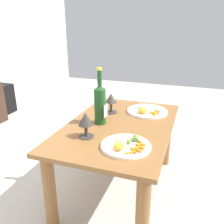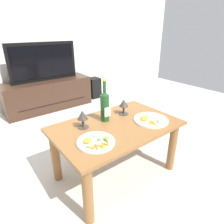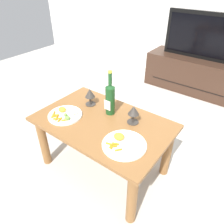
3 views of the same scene
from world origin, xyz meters
TOP-DOWN VIEW (x-y plane):
  - ground_plane at (0.00, 0.00)m, footprint 6.40×6.40m
  - back_wall at (0.00, 2.22)m, footprint 6.40×0.10m
  - dining_table at (0.00, 0.00)m, footprint 1.02×0.65m
  - tv_stand at (0.12, 1.89)m, footprint 1.34×0.46m
  - tv_screen at (0.12, 1.89)m, footprint 1.02×0.05m
  - floor_speaker at (1.00, 1.89)m, footprint 0.21×0.21m
  - wine_bottle at (-0.02, 0.12)m, footprint 0.07×0.08m
  - goblet_left at (-0.24, 0.13)m, footprint 0.09×0.09m
  - goblet_right at (0.19, 0.13)m, footprint 0.09×0.09m
  - dinner_plate_left at (-0.28, -0.12)m, footprint 0.27×0.27m
  - dinner_plate_right at (0.27, -0.12)m, footprint 0.29×0.29m

SIDE VIEW (x-z plane):
  - ground_plane at x=0.00m, z-range 0.00..0.00m
  - floor_speaker at x=1.00m, z-range 0.00..0.37m
  - tv_stand at x=0.12m, z-range 0.00..0.47m
  - dining_table at x=0.00m, z-range 0.15..0.64m
  - dinner_plate_right at x=0.27m, z-range 0.48..0.53m
  - dinner_plate_left at x=-0.28m, z-range 0.48..0.53m
  - goblet_right at x=0.19m, z-range 0.52..0.66m
  - goblet_left at x=-0.24m, z-range 0.52..0.67m
  - wine_bottle at x=-0.02m, z-range 0.45..0.81m
  - tv_screen at x=0.12m, z-range 0.47..1.03m
  - back_wall at x=0.00m, z-range 0.00..2.60m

